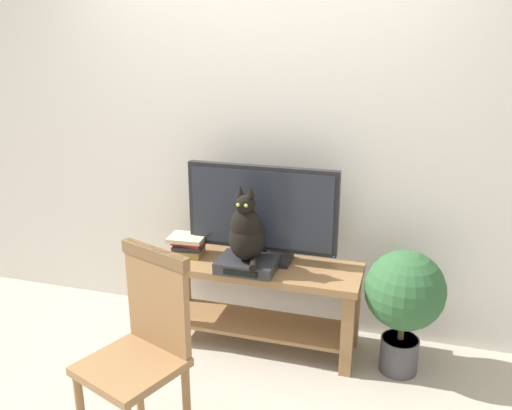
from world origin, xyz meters
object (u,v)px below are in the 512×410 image
Objects in this scene: tv_stand at (258,290)px; wooden_chair at (144,341)px; tv at (262,212)px; cat at (247,232)px; potted_plant at (404,297)px; media_box at (247,264)px; book_stack at (188,245)px.

wooden_chair is (-0.25, -1.00, 0.19)m from tv_stand.
tv is 0.19m from cat.
wooden_chair is at bearing -139.61° from potted_plant.
tv is (0.00, 0.07, 0.49)m from tv_stand.
cat is 0.47× the size of wooden_chair.
tv reaches higher than cat.
media_box reaches higher than tv_stand.
wooden_chair reaches higher than media_box.
potted_plant reaches higher than media_box.
tv_stand is at bearing -90.02° from tv.
tv reaches higher than tv_stand.
wooden_chair is at bearing -103.32° from tv.
tv reaches higher than media_box.
book_stack is (-0.22, 1.02, 0.05)m from wooden_chair.
cat reaches higher than book_stack.
media_box is at bearing 94.80° from cat.
potted_plant is at bearing -2.40° from tv_stand.
book_stack reaches higher than tv_stand.
tv_stand is 1.35× the size of tv.
tv reaches higher than book_stack.
book_stack is 1.36m from potted_plant.
tv_stand is 1.68× the size of potted_plant.
tv is at bearing 75.51° from media_box.
cat reaches higher than media_box.
cat is at bearing -85.20° from media_box.
wooden_chair is 1.32× the size of potted_plant.
potted_plant is (0.92, 0.05, -0.11)m from media_box.
media_box is 1.49× the size of book_stack.
tv reaches higher than wooden_chair.
potted_plant reaches higher than book_stack.
book_stack is at bearing -173.76° from tv.
cat reaches higher than tv_stand.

